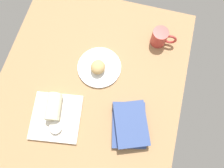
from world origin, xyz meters
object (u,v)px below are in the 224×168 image
object	(u,v)px
sauce_cup	(56,127)
breakfast_wrap	(54,107)
round_plate	(99,67)
scone_pastry	(98,67)
book_stack	(130,125)
square_plate	(56,117)
coffee_mug	(160,37)

from	to	relation	value
sauce_cup	breakfast_wrap	distance (cm)	9.28
round_plate	breakfast_wrap	bearing A→B (deg)	-29.28
scone_pastry	book_stack	distance (cm)	31.06
square_plate	round_plate	bearing A→B (deg)	156.43
square_plate	sauce_cup	distance (cm)	5.37
scone_pastry	sauce_cup	bearing A→B (deg)	-18.30
coffee_mug	sauce_cup	bearing A→B (deg)	-33.48
scone_pastry	coffee_mug	xyz separation A→B (cm)	(-23.23, 26.01, 0.37)
round_plate	sauce_cup	world-z (taller)	sauce_cup
coffee_mug	scone_pastry	bearing A→B (deg)	-48.23
sauce_cup	book_stack	distance (cm)	33.21
square_plate	book_stack	distance (cm)	34.12
scone_pastry	sauce_cup	xyz separation A→B (cm)	(32.22, -10.66, -1.63)
square_plate	sauce_cup	xyz separation A→B (cm)	(4.64, 1.91, 1.92)
breakfast_wrap	sauce_cup	bearing A→B (deg)	101.79
round_plate	square_plate	bearing A→B (deg)	-23.57
scone_pastry	book_stack	bearing A→B (deg)	43.01
round_plate	scone_pastry	world-z (taller)	scone_pastry
square_plate	coffee_mug	bearing A→B (deg)	142.79
book_stack	sauce_cup	bearing A→B (deg)	-73.31
round_plate	coffee_mug	bearing A→B (deg)	130.08
square_plate	coffee_mug	world-z (taller)	coffee_mug
round_plate	scone_pastry	bearing A→B (deg)	-3.18
square_plate	breakfast_wrap	world-z (taller)	breakfast_wrap
square_plate	sauce_cup	size ratio (longest dim) A/B	3.94
scone_pastry	breakfast_wrap	size ratio (longest dim) A/B	0.62
sauce_cup	round_plate	bearing A→B (deg)	162.29
round_plate	breakfast_wrap	world-z (taller)	breakfast_wrap
breakfast_wrap	coffee_mug	size ratio (longest dim) A/B	0.94
breakfast_wrap	book_stack	xyz separation A→B (cm)	(-1.19, 35.25, -2.23)
round_plate	sauce_cup	bearing A→B (deg)	-17.71
round_plate	coffee_mug	world-z (taller)	coffee_mug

